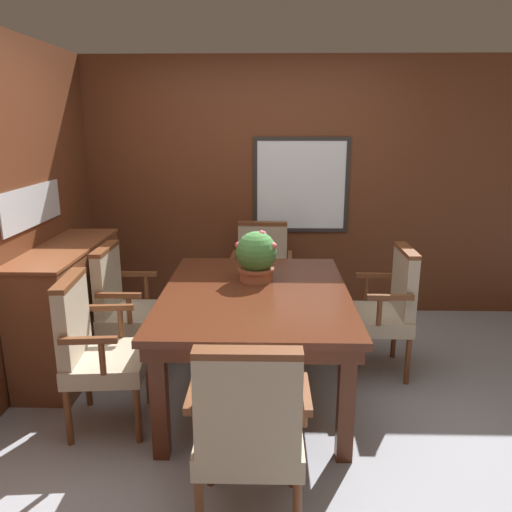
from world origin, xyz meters
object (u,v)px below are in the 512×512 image
Objects in this scene: dining_table at (255,304)px; chair_left_far at (124,303)px; chair_right_far at (387,305)px; potted_plant at (256,256)px; chair_head_near at (249,428)px; chair_left_near at (95,346)px; sideboard_cabinet at (70,307)px; chair_head_far at (262,271)px.

chair_left_far reaches higher than dining_table.
chair_right_far is 2.66× the size of potted_plant.
chair_head_near is 2.66× the size of potted_plant.
chair_head_near is at bearing -90.02° from potted_plant.
sideboard_cabinet is (-0.46, 0.80, -0.05)m from chair_left_near.
dining_table is 4.50× the size of potted_plant.
chair_head_far is (1.03, 0.86, 0.00)m from chair_left_far.
dining_table is 1.69× the size of chair_right_far.
chair_head_far is 1.00× the size of chair_left_near.
chair_left_far is 1.98m from chair_right_far.
chair_left_far is at bearing 173.04° from potted_plant.
dining_table is at bearing -72.63° from chair_left_near.
chair_right_far is at bearing -89.80° from chair_left_far.
chair_right_far is (1.98, 0.01, 0.00)m from chair_left_far.
potted_plant is (0.00, 1.45, 0.41)m from chair_head_near.
chair_left_far is 1.00× the size of chair_left_near.
chair_left_far and chair_head_near have the same top height.
chair_left_near is 0.74× the size of sideboard_cabinet.
chair_head_near is at bearing -89.99° from dining_table.
chair_left_far is 0.44m from sideboard_cabinet.
chair_left_far is at bearing -6.22° from sideboard_cabinet.
chair_head_far is 0.74× the size of sideboard_cabinet.
chair_head_near is at bearing -87.95° from chair_head_far.
chair_left_far is at bearing 160.56° from dining_table.
dining_table is 1.22m from chair_head_far.
chair_left_far is 0.75m from chair_left_near.
chair_left_near is 1.23m from potted_plant.
chair_right_far is (0.97, 1.58, 0.00)m from chair_head_near.
chair_head_near is 1.00× the size of chair_right_far.
chair_right_far is 0.74× the size of sideboard_cabinet.
chair_left_far is at bearing -137.48° from chair_head_far.
potted_plant reaches higher than chair_left_near.
chair_right_far is (0.97, 0.36, -0.14)m from dining_table.
potted_plant is (-0.03, -0.98, 0.41)m from chair_head_far.
sideboard_cabinet is at bearing 164.40° from dining_table.
dining_table is 1.50m from sideboard_cabinet.
sideboard_cabinet is at bearing 25.49° from chair_left_near.
chair_head_near is 1.00× the size of chair_left_near.
chair_head_far is 1.89m from chair_left_near.
chair_left_near reaches higher than dining_table.
chair_left_near is at bearing -59.85° from sideboard_cabinet.
dining_table is 1.07m from chair_left_far.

